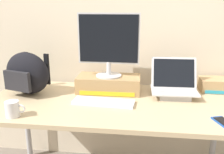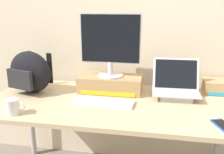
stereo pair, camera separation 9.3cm
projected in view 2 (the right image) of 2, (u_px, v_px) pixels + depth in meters
The scene contains 10 objects.
back_wall at pixel (123, 18), 2.09m from camera, with size 7.00×0.10×2.60m, color beige.
desk at pixel (112, 110), 1.78m from camera, with size 1.79×0.81×0.74m.
toner_box_yellow at pixel (110, 84), 1.95m from camera, with size 0.49×0.24×0.12m.
desktop_monitor at pixel (110, 44), 1.86m from camera, with size 0.47×0.20×0.48m.
open_laptop at pixel (175, 90), 1.82m from camera, with size 0.34×0.25×0.28m.
external_keyboard at pixel (103, 102), 1.73m from camera, with size 0.43×0.16×0.02m.
messenger_backpack at pixel (30, 72), 1.91m from camera, with size 0.41×0.30×0.32m.
coffee_mug at pixel (13, 107), 1.54m from camera, with size 0.13×0.08×0.10m.
cell_phone at pixel (223, 125), 1.40m from camera, with size 0.12×0.16×0.01m.
plush_toy at pixel (31, 77), 2.17m from camera, with size 0.11×0.11×0.11m.
Camera 2 is at (0.29, -1.62, 1.40)m, focal length 39.91 mm.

